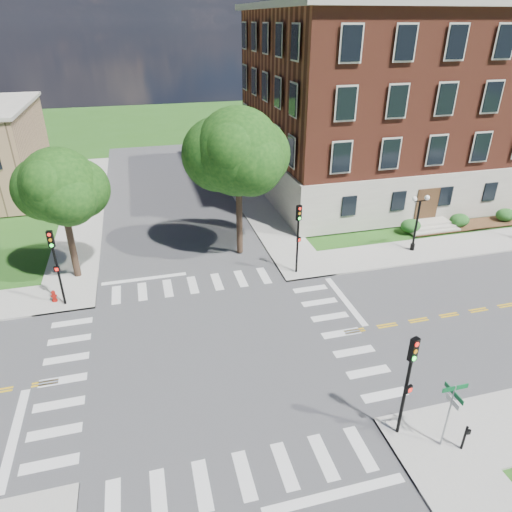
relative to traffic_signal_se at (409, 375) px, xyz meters
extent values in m
plane|color=#285718|center=(-6.61, 6.90, -3.19)|extent=(160.00, 160.00, 0.00)
cube|color=#3D3D3F|center=(-6.61, 6.90, -3.18)|extent=(90.00, 12.00, 0.01)
cube|color=#3D3D3F|center=(-6.61, 6.90, -3.18)|extent=(12.00, 90.00, 0.01)
cube|color=#9E9B93|center=(16.39, 14.65, -3.13)|extent=(34.00, 3.50, 0.12)
cube|color=#9E9B93|center=(1.14, 29.90, -3.13)|extent=(3.50, 34.00, 0.12)
cube|color=#9E9B93|center=(-14.36, 29.90, -3.13)|extent=(3.50, 34.00, 0.12)
cube|color=silver|center=(2.19, 9.90, -3.19)|extent=(0.40, 5.50, 0.00)
cube|color=#ABA597|center=(17.39, 28.90, -0.97)|extent=(30.00, 20.00, 4.20)
cube|color=brown|center=(17.39, 28.90, 7.03)|extent=(29.55, 19.70, 11.80)
cube|color=#ABA597|center=(17.39, 28.90, 13.18)|extent=(30.60, 20.60, 0.50)
cube|color=#472D19|center=(13.39, 18.86, -1.37)|extent=(2.00, 0.10, 2.80)
cylinder|color=#312118|center=(-13.89, 17.15, -1.11)|extent=(0.44, 0.44, 3.91)
sphere|color=#11370F|center=(-13.89, 17.15, 3.18)|extent=(4.68, 4.68, 4.68)
cylinder|color=#312118|center=(-2.62, 17.79, -0.83)|extent=(0.44, 0.44, 4.47)
sphere|color=#11370F|center=(-2.62, 17.79, 4.36)|extent=(5.90, 5.90, 5.90)
cylinder|color=black|center=(0.00, 0.02, -1.17)|extent=(0.14, 0.14, 3.80)
cube|color=black|center=(0.00, 0.02, 1.23)|extent=(0.37, 0.31, 1.00)
cylinder|color=red|center=(0.00, -0.11, 1.56)|extent=(0.19, 0.10, 0.18)
cylinder|color=orange|center=(0.00, -0.11, 1.23)|extent=(0.19, 0.10, 0.18)
cylinder|color=#19E533|center=(0.00, -0.11, 0.90)|extent=(0.19, 0.10, 0.18)
cube|color=black|center=(0.00, -0.16, -0.57)|extent=(0.32, 0.21, 0.30)
cylinder|color=black|center=(0.39, 13.87, -1.17)|extent=(0.14, 0.14, 3.80)
cube|color=black|center=(0.39, 13.87, 1.23)|extent=(0.38, 0.33, 1.00)
cylinder|color=red|center=(0.39, 13.74, 1.56)|extent=(0.19, 0.11, 0.18)
cylinder|color=orange|center=(0.39, 13.74, 1.23)|extent=(0.19, 0.11, 0.18)
cylinder|color=#19E533|center=(0.39, 13.74, 0.90)|extent=(0.19, 0.11, 0.18)
cube|color=black|center=(0.39, 13.69, -0.57)|extent=(0.32, 0.23, 0.30)
cylinder|color=black|center=(-14.35, 13.70, -1.17)|extent=(0.14, 0.14, 3.80)
cube|color=black|center=(-14.35, 13.70, 1.23)|extent=(0.35, 0.27, 1.00)
cylinder|color=red|center=(-14.35, 13.57, 1.56)|extent=(0.19, 0.08, 0.18)
cylinder|color=orange|center=(-14.35, 13.57, 1.23)|extent=(0.19, 0.08, 0.18)
cylinder|color=#19E533|center=(-14.35, 13.57, 0.90)|extent=(0.19, 0.08, 0.18)
cube|color=black|center=(-14.35, 13.52, -0.57)|extent=(0.32, 0.17, 0.30)
cylinder|color=black|center=(9.81, 14.82, -2.82)|extent=(0.32, 0.32, 0.50)
cylinder|color=black|center=(9.81, 14.82, -1.17)|extent=(0.16, 0.16, 3.80)
cube|color=black|center=(9.81, 14.82, 0.78)|extent=(1.00, 0.06, 0.06)
sphere|color=white|center=(9.31, 14.82, 0.98)|extent=(0.36, 0.36, 0.36)
sphere|color=white|center=(10.31, 14.82, 0.98)|extent=(0.36, 0.36, 0.36)
cylinder|color=gray|center=(1.35, -1.01, -1.52)|extent=(0.07, 0.07, 3.10)
cube|color=#0B5C2C|center=(1.35, -1.01, -0.07)|extent=(1.10, 0.03, 0.20)
cube|color=#0B5C2C|center=(1.35, -1.01, -0.32)|extent=(0.03, 1.10, 0.20)
cube|color=silver|center=(1.40, -1.01, -0.77)|extent=(0.03, 0.75, 0.25)
cylinder|color=black|center=(2.03, -1.40, -2.47)|extent=(0.10, 0.10, 1.20)
cube|color=black|center=(2.03, -1.52, -2.02)|extent=(0.14, 0.08, 0.22)
cylinder|color=#9E130C|center=(-14.99, 14.16, -3.02)|extent=(0.32, 0.32, 0.10)
cylinder|color=#9E130C|center=(-14.99, 14.16, -2.77)|extent=(0.22, 0.22, 0.60)
sphere|color=#9E130C|center=(-14.99, 14.16, -2.44)|extent=(0.24, 0.24, 0.24)
cylinder|color=#9E130C|center=(-14.99, 14.16, -2.69)|extent=(0.35, 0.12, 0.12)
cylinder|color=#9E130C|center=(-14.99, 14.16, -2.69)|extent=(0.12, 0.35, 0.12)
camera|label=1|loc=(-9.10, -11.49, 12.15)|focal=32.00mm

